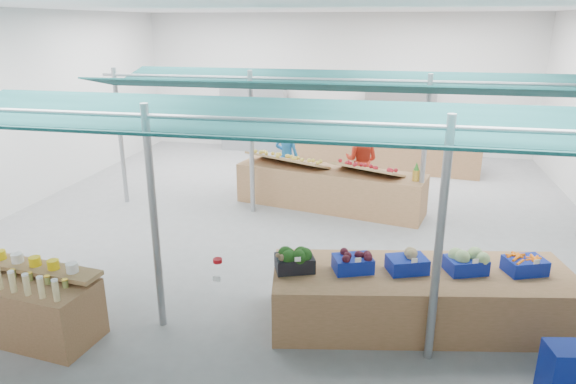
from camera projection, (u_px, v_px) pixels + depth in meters
name	position (u px, v px, depth m)	size (l,w,h in m)	color
floor	(293.00, 223.00, 10.51)	(13.00, 13.00, 0.00)	slate
hall	(307.00, 84.00, 11.01)	(13.00, 13.00, 13.00)	silver
pole_grid	(318.00, 161.00, 8.17)	(10.00, 4.60, 3.00)	gray
awnings	(319.00, 100.00, 7.86)	(9.50, 7.08, 0.30)	#0A2A2B
back_shelving_left	(254.00, 119.00, 16.26)	(2.00, 0.50, 2.00)	#B23F33
back_shelving_right	(399.00, 124.00, 15.37)	(2.00, 0.50, 2.00)	#B23F33
bottle_shelf	(32.00, 305.00, 6.64)	(1.85, 1.26, 1.07)	brown
veg_counter	(421.00, 297.00, 6.92)	(3.96, 1.32, 0.77)	brown
fruit_counter	(329.00, 188.00, 11.26)	(4.11, 0.98, 0.88)	brown
far_counter	(386.00, 152.00, 14.35)	(5.05, 1.01, 0.91)	brown
crate_stack	(568.00, 372.00, 5.55)	(0.52, 0.36, 0.62)	navy
vendor_left	(287.00, 157.00, 12.40)	(0.60, 0.39, 1.65)	#1960A6
vendor_right	(361.00, 161.00, 12.04)	(0.80, 0.62, 1.65)	#A32314
crate_broccoli	(295.00, 259.00, 6.78)	(0.59, 0.51, 0.35)	black
crate_beets	(353.00, 261.00, 6.77)	(0.59, 0.51, 0.29)	navy
crate_celeriac	(407.00, 261.00, 6.75)	(0.59, 0.51, 0.31)	navy
crate_cabbage	(466.00, 261.00, 6.73)	(0.59, 0.51, 0.35)	navy
crate_carrots	(525.00, 265.00, 6.73)	(0.59, 0.51, 0.29)	navy
sparrow	(281.00, 257.00, 6.63)	(0.12, 0.09, 0.11)	brown
pole_ribbon	(217.00, 262.00, 6.35)	(0.12, 0.12, 0.28)	red
apple_heap_yellow	(287.00, 158.00, 11.36)	(2.02, 1.42, 0.27)	#997247
apple_heap_red	(366.00, 167.00, 10.66)	(1.66, 1.26, 0.27)	#997247
pineapple	(416.00, 172.00, 10.25)	(0.14, 0.14, 0.39)	#8C6019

